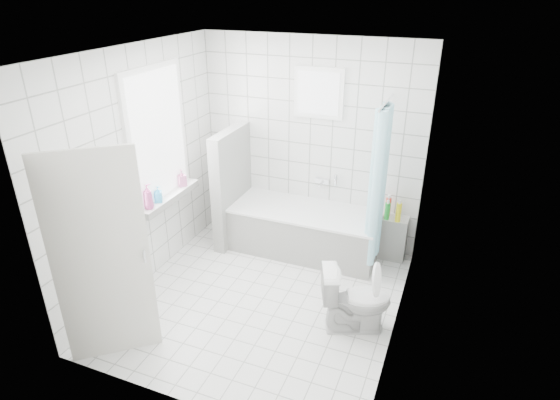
% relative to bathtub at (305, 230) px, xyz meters
% --- Properties ---
extents(ground, '(3.00, 3.00, 0.00)m').
position_rel_bathtub_xyz_m(ground, '(-0.09, -1.12, -0.29)').
color(ground, white).
rests_on(ground, ground).
extents(ceiling, '(3.00, 3.00, 0.00)m').
position_rel_bathtub_xyz_m(ceiling, '(-0.09, -1.12, 2.31)').
color(ceiling, white).
rests_on(ceiling, ground).
extents(wall_back, '(2.80, 0.02, 2.60)m').
position_rel_bathtub_xyz_m(wall_back, '(-0.09, 0.38, 1.01)').
color(wall_back, white).
rests_on(wall_back, ground).
extents(wall_front, '(2.80, 0.02, 2.60)m').
position_rel_bathtub_xyz_m(wall_front, '(-0.09, -2.62, 1.01)').
color(wall_front, white).
rests_on(wall_front, ground).
extents(wall_left, '(0.02, 3.00, 2.60)m').
position_rel_bathtub_xyz_m(wall_left, '(-1.49, -1.12, 1.01)').
color(wall_left, white).
rests_on(wall_left, ground).
extents(wall_right, '(0.02, 3.00, 2.60)m').
position_rel_bathtub_xyz_m(wall_right, '(1.31, -1.12, 1.01)').
color(wall_right, white).
rests_on(wall_right, ground).
extents(window_left, '(0.01, 0.90, 1.40)m').
position_rel_bathtub_xyz_m(window_left, '(-1.44, -0.82, 1.31)').
color(window_left, white).
rests_on(window_left, wall_left).
extents(window_back, '(0.50, 0.01, 0.50)m').
position_rel_bathtub_xyz_m(window_back, '(0.01, 0.33, 1.66)').
color(window_back, white).
rests_on(window_back, wall_back).
extents(window_sill, '(0.18, 1.02, 0.08)m').
position_rel_bathtub_xyz_m(window_sill, '(-1.40, -0.82, 0.57)').
color(window_sill, white).
rests_on(window_sill, wall_left).
extents(door, '(0.64, 0.54, 2.00)m').
position_rel_bathtub_xyz_m(door, '(-1.03, -2.35, 0.71)').
color(door, silver).
rests_on(door, ground).
extents(bathtub, '(1.84, 0.77, 0.58)m').
position_rel_bathtub_xyz_m(bathtub, '(0.00, 0.00, 0.00)').
color(bathtub, white).
rests_on(bathtub, ground).
extents(partition_wall, '(0.15, 0.85, 1.50)m').
position_rel_bathtub_xyz_m(partition_wall, '(-0.99, -0.05, 0.46)').
color(partition_wall, white).
rests_on(partition_wall, ground).
extents(tiled_ledge, '(0.40, 0.24, 0.55)m').
position_rel_bathtub_xyz_m(tiled_ledge, '(1.02, 0.25, -0.02)').
color(tiled_ledge, white).
rests_on(tiled_ledge, ground).
extents(toilet, '(0.76, 0.60, 0.69)m').
position_rel_bathtub_xyz_m(toilet, '(0.94, -1.21, 0.05)').
color(toilet, white).
rests_on(toilet, ground).
extents(curtain_rod, '(0.02, 0.80, 0.02)m').
position_rel_bathtub_xyz_m(curtain_rod, '(0.86, -0.02, 1.71)').
color(curtain_rod, silver).
rests_on(curtain_rod, wall_back).
extents(shower_curtain, '(0.14, 0.48, 1.78)m').
position_rel_bathtub_xyz_m(shower_curtain, '(0.86, -0.16, 0.81)').
color(shower_curtain, '#48BCD3').
rests_on(shower_curtain, curtain_rod).
extents(tub_faucet, '(0.18, 0.06, 0.06)m').
position_rel_bathtub_xyz_m(tub_faucet, '(0.10, 0.33, 0.56)').
color(tub_faucet, silver).
rests_on(tub_faucet, wall_back).
extents(sill_bottles, '(0.15, 0.80, 0.28)m').
position_rel_bathtub_xyz_m(sill_bottles, '(-1.39, -0.99, 0.73)').
color(sill_bottles, '#2B98C4').
rests_on(sill_bottles, window_sill).
extents(ledge_bottles, '(0.20, 0.16, 0.24)m').
position_rel_bathtub_xyz_m(ledge_bottles, '(1.01, 0.21, 0.37)').
color(ledge_bottles, yellow).
rests_on(ledge_bottles, tiled_ledge).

